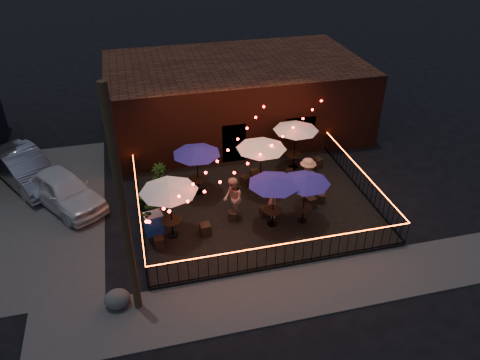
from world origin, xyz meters
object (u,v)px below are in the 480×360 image
object	(u,v)px
cafe_table_2	(274,181)
cafe_table_5	(296,127)
cafe_table_3	(261,146)
cafe_table_4	(306,180)
cafe_table_1	(196,151)
boulder	(117,299)
cooler	(154,223)
utility_pole	(123,211)
cafe_table_0	(168,188)

from	to	relation	value
cafe_table_2	cafe_table_5	size ratio (longest dim) A/B	0.79
cafe_table_3	cafe_table_4	distance (m)	2.99
cafe_table_1	cafe_table_4	size ratio (longest dim) A/B	1.02
boulder	cooler	bearing A→B (deg)	66.11
cooler	utility_pole	bearing A→B (deg)	-116.04
boulder	cafe_table_4	bearing A→B (deg)	20.28
cafe_table_2	cafe_table_4	distance (m)	1.30
cafe_table_1	cafe_table_5	bearing A→B (deg)	12.28
cafe_table_0	cafe_table_1	xyz separation A→B (m)	(1.54, 2.84, -0.13)
cafe_table_2	boulder	distance (m)	7.26
cafe_table_1	cafe_table_5	world-z (taller)	cafe_table_5
cafe_table_4	boulder	size ratio (longest dim) A/B	2.98
cafe_table_1	cafe_table_5	distance (m)	5.10
cafe_table_0	cafe_table_3	xyz separation A→B (m)	(4.37, 2.44, -0.01)
cafe_table_0	cafe_table_4	size ratio (longest dim) A/B	0.94
cafe_table_2	boulder	size ratio (longest dim) A/B	2.61
cafe_table_3	cafe_table_4	size ratio (longest dim) A/B	1.13
cafe_table_2	cafe_table_3	xyz separation A→B (m)	(0.27, 2.71, 0.15)
cafe_table_0	cafe_table_2	world-z (taller)	cafe_table_0
cafe_table_0	boulder	size ratio (longest dim) A/B	2.81
cafe_table_2	cafe_table_3	world-z (taller)	cafe_table_3
cafe_table_1	utility_pole	bearing A→B (deg)	-116.89
cafe_table_0	cafe_table_3	bearing A→B (deg)	29.20
cafe_table_2	utility_pole	bearing A→B (deg)	-151.58
cafe_table_0	cafe_table_5	xyz separation A→B (m)	(6.53, 3.92, -0.07)
cafe_table_3	cafe_table_4	xyz separation A→B (m)	(1.03, -2.80, -0.24)
cafe_table_2	cafe_table_5	distance (m)	4.84
cafe_table_3	boulder	distance (m)	8.94
cafe_table_1	cafe_table_3	world-z (taller)	cafe_table_3
cafe_table_2	cafe_table_4	size ratio (longest dim) A/B	0.87
utility_pole	cooler	world-z (taller)	utility_pole
cafe_table_4	boulder	bearing A→B (deg)	-159.72
cafe_table_4	cafe_table_0	bearing A→B (deg)	176.27
cafe_table_4	cooler	world-z (taller)	cafe_table_4
cafe_table_0	cafe_table_3	world-z (taller)	cafe_table_0
cafe_table_3	boulder	world-z (taller)	cafe_table_3
cafe_table_4	cafe_table_5	distance (m)	4.42
cafe_table_2	cafe_table_5	bearing A→B (deg)	59.99
cafe_table_1	cooler	size ratio (longest dim) A/B	2.83
utility_pole	cafe_table_3	size ratio (longest dim) A/B	2.67
cafe_table_3	utility_pole	bearing A→B (deg)	-135.84
cafe_table_2	cafe_table_3	distance (m)	2.73
cafe_table_0	cafe_table_1	size ratio (longest dim) A/B	0.92
utility_pole	cafe_table_2	bearing A→B (deg)	28.42
cafe_table_3	cafe_table_5	distance (m)	2.61
cafe_table_1	cafe_table_4	world-z (taller)	cafe_table_1
cafe_table_3	cafe_table_1	bearing A→B (deg)	172.09
cafe_table_0	cooler	xyz separation A→B (m)	(-0.70, 0.33, -1.80)
cafe_table_2	cafe_table_3	bearing A→B (deg)	84.36
cafe_table_1	cafe_table_2	xyz separation A→B (m)	(2.56, -3.11, -0.04)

